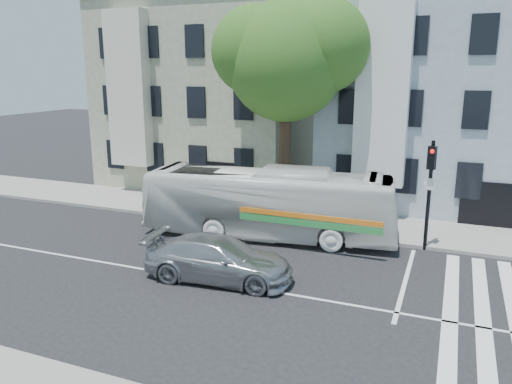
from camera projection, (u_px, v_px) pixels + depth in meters
The scene contains 9 objects.
ground at pixel (205, 280), 17.39m from camera, with size 120.00×120.00×0.00m, color black.
sidewalk_far at pixel (281, 217), 24.58m from camera, with size 80.00×4.00×0.15m, color gray.
building_left at pixel (215, 96), 32.13m from camera, with size 12.00×10.00×11.00m, color gray.
building_right at pixel (446, 101), 27.04m from camera, with size 12.00×10.00×11.00m, color #909DAB.
street_tree at pixel (289, 54), 23.36m from camera, with size 7.30×5.90×11.10m.
bus at pixel (269, 203), 21.56m from camera, with size 10.94×2.56×3.05m, color white.
sedan at pixel (219, 259), 17.30m from camera, with size 5.21×2.12×1.51m, color #B1B2B8.
hedge at pixel (234, 214), 23.58m from camera, with size 8.50×0.84×0.70m, color #215D1E, non-canonical shape.
traffic_signal at pixel (430, 181), 19.55m from camera, with size 0.46×0.54×4.47m.
Camera 1 is at (7.69, -14.31, 7.13)m, focal length 35.00 mm.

